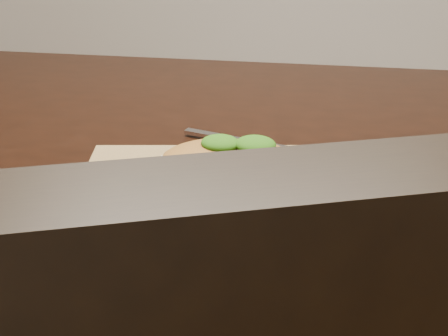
% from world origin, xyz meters
% --- Properties ---
extents(dining_table, '(1.67, 1.02, 0.75)m').
position_xyz_m(dining_table, '(-0.03, -0.10, 0.38)').
color(dining_table, black).
rests_on(dining_table, ground).
extents(placemat, '(0.46, 0.38, 0.00)m').
position_xyz_m(placemat, '(0.04, -0.28, 0.75)').
color(placemat, olive).
rests_on(placemat, dining_table).
extents(dinner_plate, '(0.24, 0.24, 0.02)m').
position_xyz_m(dinner_plate, '(0.04, -0.28, 0.76)').
color(dinner_plate, white).
rests_on(dinner_plate, placemat).
extents(knife, '(0.19, 0.05, 0.01)m').
position_xyz_m(knife, '(0.01, -0.12, 0.76)').
color(knife, silver).
rests_on(knife, placemat).
extents(fork, '(0.15, 0.04, 0.00)m').
position_xyz_m(fork, '(0.06, -0.43, 0.76)').
color(fork, silver).
rests_on(fork, placemat).
extents(chicken_fillet_left, '(0.17, 0.16, 0.03)m').
position_xyz_m(chicken_fillet_left, '(0.01, -0.23, 0.78)').
color(chicken_fillet_left, '#9D692D').
rests_on(chicken_fillet_left, dinner_plate).
extents(chicken_fillet_right, '(0.14, 0.13, 0.02)m').
position_xyz_m(chicken_fillet_right, '(0.08, -0.23, 0.79)').
color(chicken_fillet_right, '#9D692D').
rests_on(chicken_fillet_right, dinner_plate).
extents(pesto_dollop_left, '(0.05, 0.05, 0.02)m').
position_xyz_m(pesto_dollop_left, '(0.02, -0.23, 0.80)').
color(pesto_dollop_left, '#194509').
rests_on(pesto_dollop_left, chicken_fillet_left).
extents(pesto_dollop_right, '(0.06, 0.05, 0.02)m').
position_xyz_m(pesto_dollop_right, '(0.07, -0.23, 0.80)').
color(pesto_dollop_right, '#194509').
rests_on(pesto_dollop_right, chicken_fillet_right).
extents(broccolini_bundle, '(0.18, 0.19, 0.04)m').
position_xyz_m(broccolini_bundle, '(0.04, -0.32, 0.77)').
color(broccolini_bundle, '#0C6111').
rests_on(broccolini_bundle, dinner_plate).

